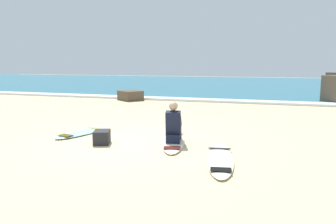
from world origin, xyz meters
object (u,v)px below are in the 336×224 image
object	(u,v)px
surfboard_spare_far	(220,159)
surfer_seated	(173,126)
shoreline_rock	(130,96)
surfboard_main	(174,141)
surfboard_spare_near	(82,133)
beach_bag	(102,137)

from	to	relation	value
surfboard_spare_far	surfer_seated	bearing A→B (deg)	142.55
surfboard_spare_far	shoreline_rock	distance (m)	11.01
surfboard_main	surfer_seated	xyz separation A→B (m)	(0.05, -0.15, 0.40)
surfboard_main	surfboard_spare_near	bearing A→B (deg)	176.67
shoreline_rock	beach_bag	bearing A→B (deg)	-69.17
surfer_seated	surfboard_spare_near	xyz separation A→B (m)	(-2.69, 0.31, -0.40)
surfer_seated	shoreline_rock	bearing A→B (deg)	121.05
surfboard_main	beach_bag	bearing A→B (deg)	-157.60
surfboard_main	surfboard_spare_far	bearing A→B (deg)	-40.57
surfer_seated	beach_bag	bearing A→B (deg)	-163.01
surfboard_spare_near	beach_bag	xyz separation A→B (m)	(1.07, -0.80, 0.12)
surfboard_spare_far	beach_bag	world-z (taller)	beach_bag
shoreline_rock	beach_bag	world-z (taller)	shoreline_rock
surfer_seated	surfboard_spare_near	size ratio (longest dim) A/B	0.51
surfboard_main	shoreline_rock	bearing A→B (deg)	121.29
surfboard_spare_near	surfer_seated	bearing A→B (deg)	-6.51
surfboard_main	surfboard_spare_near	distance (m)	2.65
beach_bag	shoreline_rock	bearing A→B (deg)	110.83
surfboard_main	beach_bag	size ratio (longest dim) A/B	5.00
surfboard_spare_far	shoreline_rock	size ratio (longest dim) A/B	2.23
beach_bag	surfboard_spare_near	bearing A→B (deg)	143.26
surfboard_spare_far	beach_bag	size ratio (longest dim) A/B	5.09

